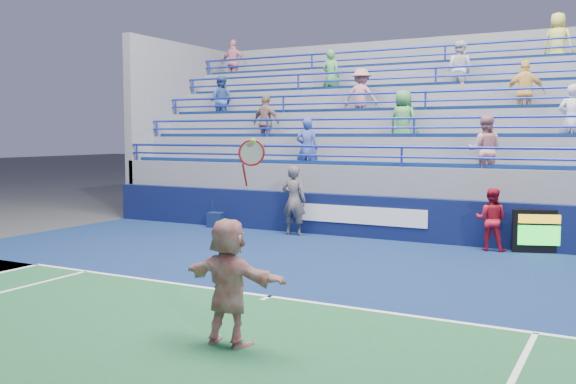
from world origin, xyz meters
The scene contains 8 objects.
ground centered at (0.00, 0.00, 0.00)m, with size 120.00×120.00×0.00m, color #333538.
sponsor_wall centered at (0.00, 6.50, 0.55)m, with size 18.00×0.32×1.10m.
bleacher_stand centered at (0.00, 10.27, 1.54)m, with size 18.00×5.60×6.13m.
serve_speed_board centered at (3.49, 6.34, 0.50)m, with size 1.40×0.60×0.99m.
judge_chair centered at (-5.34, 6.24, 0.25)m, with size 0.52×0.52×0.78m.
tennis_player centered at (0.73, -2.30, 0.82)m, with size 1.54×0.59×2.62m.
line_judge centered at (-2.71, 6.00, 0.93)m, with size 0.68×0.44×1.86m, color #161B3C.
ball_girl centered at (2.35, 6.09, 0.73)m, with size 0.71×0.55×1.45m, color #AB1325.
Camera 1 is at (5.14, -8.91, 2.65)m, focal length 40.00 mm.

